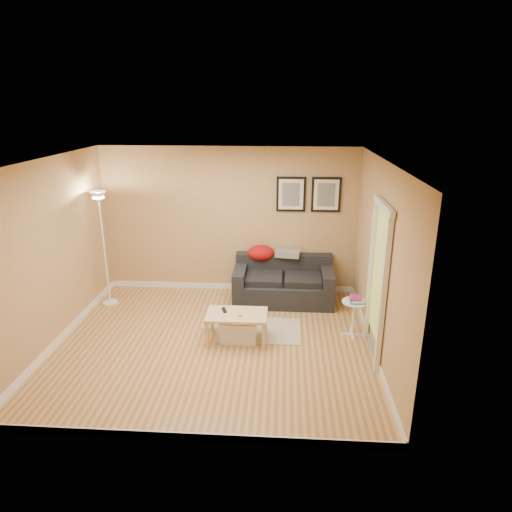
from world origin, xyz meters
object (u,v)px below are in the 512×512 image
Objects in this scene: side_table at (353,318)px; floor_lamp at (105,253)px; storage_bin at (239,329)px; sofa at (283,281)px; book_stack at (356,299)px; coffee_table at (237,327)px.

side_table is 0.28× the size of floor_lamp.
storage_bin is 1.69m from side_table.
side_table reaches higher than storage_bin.
storage_bin is at bearing -114.28° from sofa.
book_stack is at bearing -48.27° from sofa.
side_table is at bearing 7.89° from storage_bin.
sofa is 3.17× the size of storage_bin.
coffee_table is at bearing -172.47° from book_stack.
storage_bin is at bearing -173.44° from book_stack.
floor_lamp reaches higher than side_table.
floor_lamp is (-2.35, 1.09, 0.76)m from storage_bin.
storage_bin is at bearing -172.11° from side_table.
coffee_table is 2.68m from floor_lamp.
side_table is 4.16m from floor_lamp.
sofa reaches higher than side_table.
storage_bin is at bearing -25.01° from floor_lamp.
floor_lamp is (-4.04, 0.87, 0.33)m from book_stack.
storage_bin is (0.02, 0.03, -0.05)m from coffee_table.
side_table is at bearing -11.23° from coffee_table.
book_stack is 0.12× the size of floor_lamp.
sofa is 3.06× the size of side_table.
storage_bin is at bearing 33.45° from coffee_table.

